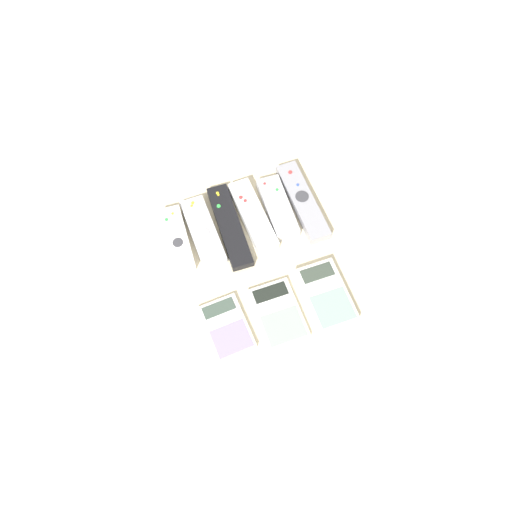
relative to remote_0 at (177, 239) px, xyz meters
The scene contains 10 objects.
ground_plane 0.20m from the remote_0, 41.79° to the right, with size 3.00×3.00×0.00m, color beige.
remote_0 is the anchor object (origin of this frame).
remote_1 0.06m from the remote_0, ahead, with size 0.06×0.17×0.02m.
remote_2 0.12m from the remote_0, ahead, with size 0.05×0.21×0.02m.
remote_3 0.17m from the remote_0, ahead, with size 0.06×0.18×0.03m.
remote_4 0.23m from the remote_0, ahead, with size 0.06×0.16×0.03m.
remote_5 0.29m from the remote_0, ahead, with size 0.05×0.21×0.02m.
calculator_0 0.22m from the remote_0, 79.98° to the right, with size 0.09×0.12×0.01m.
calculator_1 0.27m from the remote_0, 57.68° to the right, with size 0.09×0.13×0.01m.
calculator_2 0.34m from the remote_0, 41.85° to the right, with size 0.08×0.14×0.02m.
Camera 1 is at (-0.16, -0.42, 0.94)m, focal length 35.00 mm.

